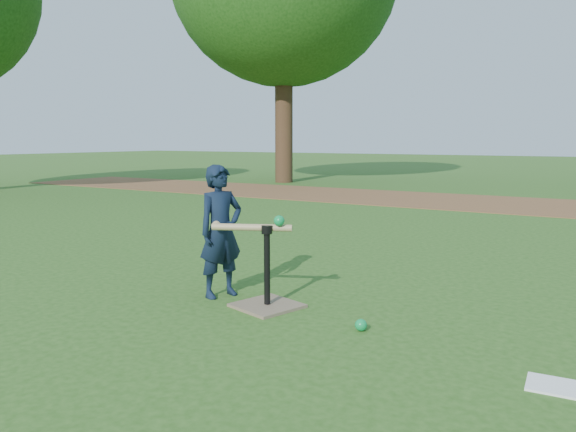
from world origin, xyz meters
The scene contains 7 objects.
ground centered at (0.00, 0.00, 0.00)m, with size 80.00×80.00×0.00m, color #285116.
dirt_strip centered at (0.00, 7.50, 0.01)m, with size 24.00×3.00×0.01m, color brown.
child centered at (-0.28, -0.28, 0.52)m, with size 0.38×0.25×1.05m, color black.
wiffle_ball_ground centered at (1.00, -0.47, 0.04)m, with size 0.08×0.08×0.08m, color #0D9045.
clipboard centered at (2.20, -0.73, 0.01)m, with size 0.30×0.23×0.01m, color white.
batting_tee centered at (0.19, -0.35, 0.11)m, with size 0.54×0.54×0.61m.
swing_action centered at (0.08, -0.36, 0.61)m, with size 0.62×0.29×0.13m.
Camera 1 is at (2.41, -3.73, 1.24)m, focal length 35.00 mm.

